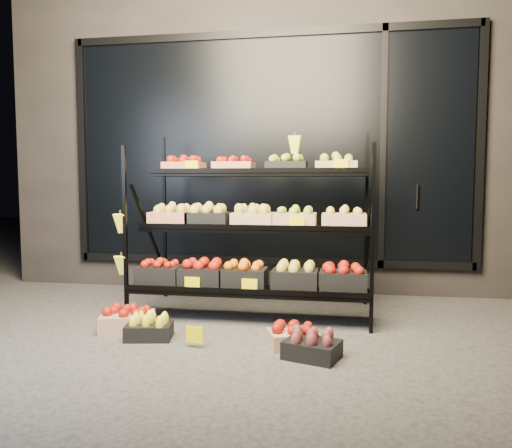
% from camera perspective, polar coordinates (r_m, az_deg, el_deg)
% --- Properties ---
extents(ground, '(24.00, 24.00, 0.00)m').
position_cam_1_polar(ground, '(4.04, -1.88, -12.38)').
color(ground, '#514F4C').
rests_on(ground, ground).
extents(building, '(6.00, 2.08, 3.50)m').
position_cam_1_polar(building, '(6.44, 2.71, 9.68)').
color(building, '#2D2826').
rests_on(building, ground).
extents(display_rack, '(2.18, 1.02, 1.74)m').
position_cam_1_polar(display_rack, '(4.47, -0.54, -0.43)').
color(display_rack, black).
rests_on(display_rack, ground).
extents(tag_floor_a, '(0.13, 0.01, 0.12)m').
position_cam_1_polar(tag_floor_a, '(3.71, -7.04, -13.01)').
color(tag_floor_a, '#F4D700').
rests_on(tag_floor_a, ground).
extents(floor_crate_left, '(0.47, 0.40, 0.21)m').
position_cam_1_polar(floor_crate_left, '(4.21, -14.49, -10.46)').
color(floor_crate_left, tan).
rests_on(floor_crate_left, ground).
extents(floor_crate_midleft, '(0.38, 0.31, 0.18)m').
position_cam_1_polar(floor_crate_midleft, '(3.97, -12.12, -11.51)').
color(floor_crate_midleft, black).
rests_on(floor_crate_midleft, ground).
extents(floor_crate_midright, '(0.41, 0.35, 0.18)m').
position_cam_1_polar(floor_crate_midright, '(3.71, 4.23, -12.58)').
color(floor_crate_midright, tan).
rests_on(floor_crate_midright, ground).
extents(floor_crate_right, '(0.42, 0.36, 0.19)m').
position_cam_1_polar(floor_crate_right, '(3.49, 6.42, -13.66)').
color(floor_crate_right, black).
rests_on(floor_crate_right, ground).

